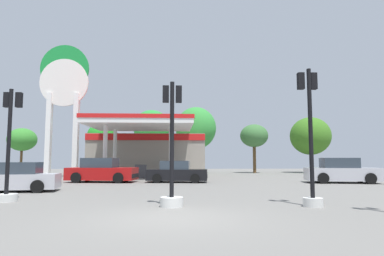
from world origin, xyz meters
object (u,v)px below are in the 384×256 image
car_0 (177,173)px  car_1 (102,171)px  tree_3 (196,128)px  traffic_signal_2 (311,149)px  tree_5 (310,136)px  station_pole_sign (64,93)px  tree_0 (22,140)px  traffic_signal_0 (172,164)px  traffic_signal_1 (8,162)px  car_2 (16,178)px  tree_1 (101,136)px  tree_2 (152,127)px  tree_4 (254,136)px  car_3 (341,172)px

car_0 → car_1: (-5.06, 0.37, 0.09)m
car_0 → tree_3: (2.07, 13.55, 4.25)m
car_1 → car_0: bearing=-4.2°
traffic_signal_2 → tree_5: bearing=67.7°
station_pole_sign → tree_0: (-7.50, 9.33, -3.46)m
traffic_signal_0 → tree_5: bearing=59.5°
car_0 → traffic_signal_1: bearing=-122.3°
car_2 → tree_1: 22.33m
station_pole_sign → tree_0: station_pole_sign is taller
car_2 → tree_2: bearing=75.6°
car_0 → tree_4: (8.73, 14.66, 3.49)m
station_pole_sign → car_2: station_pole_sign is taller
traffic_signal_2 → tree_2: tree_2 is taller
car_1 → traffic_signal_0: traffic_signal_0 is taller
car_1 → car_3: bearing=-5.2°
station_pole_sign → traffic_signal_0: station_pole_sign is taller
tree_0 → car_1: bearing=-50.9°
car_0 → car_1: 5.07m
tree_3 → tree_1: bearing=167.7°
car_0 → traffic_signal_2: (4.41, -11.66, 1.25)m
car_0 → car_3: 10.81m
car_0 → car_1: size_ratio=0.88×
car_0 → car_2: size_ratio=1.02×
station_pole_sign → tree_1: (0.99, 10.01, -2.94)m
car_2 → car_3: size_ratio=0.85×
tree_5 → car_1: bearing=-144.7°
tree_1 → tree_2: (5.93, -2.53, 0.78)m
car_2 → traffic_signal_1: bearing=-68.9°
car_0 → traffic_signal_1: size_ratio=1.00×
car_1 → tree_1: tree_1 is taller
traffic_signal_2 → car_3: bearing=59.0°
car_2 → tree_4: 26.73m
tree_4 → tree_2: bearing=-173.5°
station_pole_sign → tree_1: 10.48m
station_pole_sign → tree_2: bearing=47.2°
traffic_signal_2 → tree_4: size_ratio=0.84×
car_3 → station_pole_sign: bearing=161.2°
car_3 → tree_4: (-2.03, 15.73, 3.41)m
tree_1 → station_pole_sign: bearing=-95.7°
tree_3 → car_2: bearing=-116.4°
car_2 → traffic_signal_2: bearing=-24.5°
traffic_signal_1 → tree_5: 32.81m
tree_5 → car_2: bearing=-137.7°
tree_3 → station_pole_sign: bearing=-146.8°
car_0 → tree_4: size_ratio=0.76×
tree_2 → tree_5: (17.96, 1.37, -0.83)m
tree_0 → station_pole_sign: bearing=-51.2°
traffic_signal_1 → tree_3: 25.13m
car_1 → car_2: car_1 is taller
traffic_signal_2 → tree_0: tree_0 is taller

